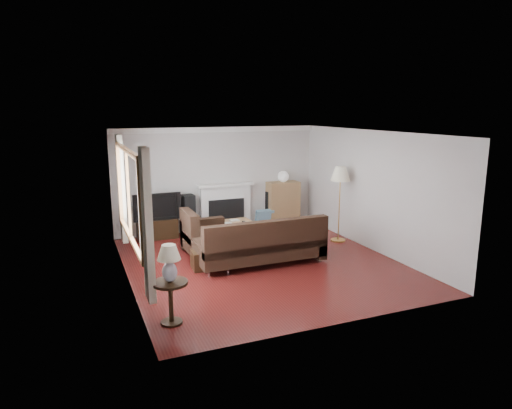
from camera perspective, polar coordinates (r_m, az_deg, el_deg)
name	(u,v)px	position (r m, az deg, el deg)	size (l,w,h in m)	color
room	(262,200)	(8.57, 0.76, 0.60)	(5.10, 5.60, 2.54)	#541512
window	(128,195)	(7.70, -15.65, 1.13)	(0.12, 2.74, 1.54)	#906035
curtain_near	(147,226)	(6.26, -13.43, -2.59)	(0.10, 0.35, 2.10)	beige
curtain_far	(122,189)	(9.22, -16.44, 1.87)	(0.10, 0.35, 2.10)	beige
fireplace	(225,207)	(11.18, -3.84, -0.27)	(1.40, 0.26, 1.15)	white
tv_stand	(157,229)	(10.72, -12.24, -2.97)	(0.90, 0.41, 0.45)	black
television	(156,206)	(10.60, -12.36, -0.17)	(1.07, 0.14, 0.62)	black
speaker_left	(189,215)	(10.86, -8.42, -1.27)	(0.27, 0.32, 0.95)	black
speaker_right	(272,209)	(11.56, 2.07, -0.54)	(0.24, 0.29, 0.88)	black
bookshelf	(283,203)	(11.63, 3.39, 0.13)	(0.81, 0.38, 1.11)	olive
globe_lamp	(283,177)	(11.51, 3.43, 3.51)	(0.27, 0.27, 0.27)	white
sectional_sofa	(260,242)	(8.77, 0.47, -4.65)	(2.66, 1.95, 0.86)	black
coffee_table	(226,233)	(10.11, -3.81, -3.57)	(1.21, 0.66, 0.47)	#A1774D
footstool	(203,260)	(8.61, -6.65, -6.88)	(0.40, 0.40, 0.34)	black
floor_lamp	(339,204)	(10.30, 10.37, 0.02)	(0.43, 0.43, 1.68)	gold
side_table	(171,302)	(6.55, -10.59, -11.95)	(0.49, 0.49, 0.61)	black
table_lamp	(169,264)	(6.34, -10.78, -7.27)	(0.32, 0.32, 0.52)	silver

